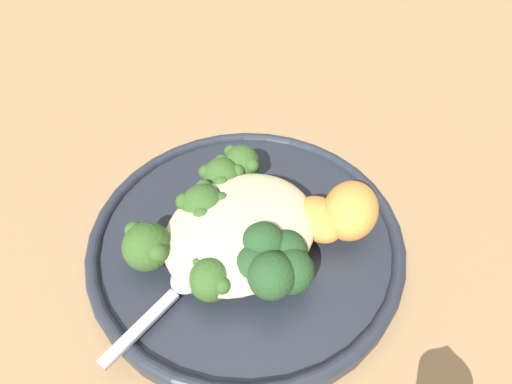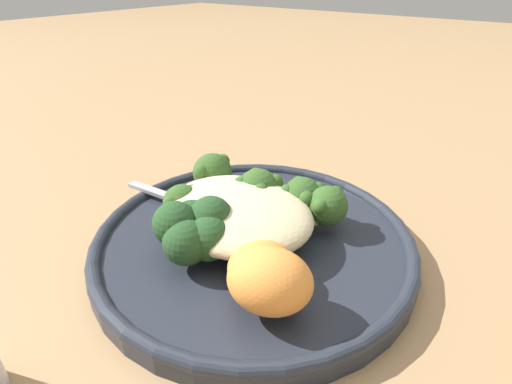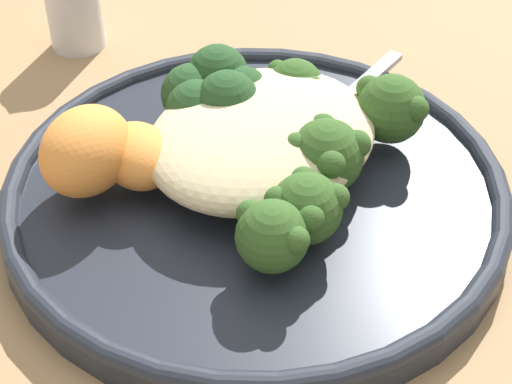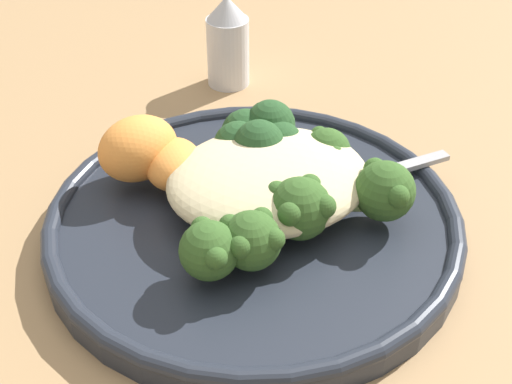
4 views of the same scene
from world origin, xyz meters
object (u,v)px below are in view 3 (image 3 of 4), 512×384
at_px(spoon, 331,111).
at_px(broccoli_stalk_0, 265,226).
at_px(broccoli_stalk_2, 315,155).
at_px(quinoa_mound, 262,136).
at_px(broccoli_stalk_4, 288,95).
at_px(broccoli_stalk_1, 284,194).
at_px(broccoli_stalk_3, 361,118).
at_px(plate, 251,196).
at_px(sweet_potato_chunk_1, 86,151).
at_px(kale_tuft, 215,96).
at_px(sweet_potato_chunk_0, 138,156).

bearing_deg(spoon, broccoli_stalk_0, -163.83).
xyz_separation_m(broccoli_stalk_2, spoon, (-0.06, -0.03, -0.01)).
distance_m(quinoa_mound, broccoli_stalk_4, 0.05).
xyz_separation_m(broccoli_stalk_1, broccoli_stalk_3, (-0.08, -0.01, 0.00)).
bearing_deg(broccoli_stalk_1, plate, 174.04).
distance_m(broccoli_stalk_0, broccoli_stalk_1, 0.03).
distance_m(broccoli_stalk_0, sweet_potato_chunk_1, 0.11).
bearing_deg(kale_tuft, broccoli_stalk_2, 86.94).
bearing_deg(sweet_potato_chunk_1, spoon, 155.94).
bearing_deg(broccoli_stalk_3, spoon, 106.26).
xyz_separation_m(plate, kale_tuft, (-0.03, -0.05, 0.03)).
height_order(sweet_potato_chunk_1, kale_tuft, sweet_potato_chunk_1).
distance_m(kale_tuft, spoon, 0.07).
xyz_separation_m(broccoli_stalk_3, spoon, (-0.01, -0.03, -0.01)).
bearing_deg(broccoli_stalk_2, broccoli_stalk_3, 71.04).
bearing_deg(kale_tuft, spoon, 138.57).
height_order(quinoa_mound, kale_tuft, kale_tuft).
distance_m(broccoli_stalk_0, sweet_potato_chunk_0, 0.09).
xyz_separation_m(quinoa_mound, broccoli_stalk_0, (0.05, 0.05, -0.00)).
bearing_deg(broccoli_stalk_1, spoon, 124.42).
xyz_separation_m(quinoa_mound, broccoli_stalk_2, (-0.00, 0.03, 0.00)).
height_order(plate, broccoli_stalk_2, broccoli_stalk_2).
bearing_deg(spoon, plate, 177.44).
bearing_deg(broccoli_stalk_2, sweet_potato_chunk_1, -161.32).
relative_size(broccoli_stalk_2, sweet_potato_chunk_0, 1.80).
distance_m(broccoli_stalk_3, sweet_potato_chunk_1, 0.15).
bearing_deg(kale_tuft, broccoli_stalk_4, 143.08).
height_order(broccoli_stalk_0, spoon, broccoli_stalk_0).
xyz_separation_m(plate, sweet_potato_chunk_1, (0.06, -0.06, 0.03)).
bearing_deg(broccoli_stalk_3, broccoli_stalk_1, -139.64).
bearing_deg(broccoli_stalk_3, kale_tuft, 154.58).
xyz_separation_m(broccoli_stalk_3, kale_tuft, (0.04, -0.07, 0.00)).
xyz_separation_m(broccoli_stalk_0, spoon, (-0.11, -0.04, -0.01)).
bearing_deg(plate, broccoli_stalk_2, 128.32).
bearing_deg(quinoa_mound, broccoli_stalk_4, -158.68).
relative_size(broccoli_stalk_1, broccoli_stalk_4, 1.46).
bearing_deg(sweet_potato_chunk_0, broccoli_stalk_4, 166.08).
distance_m(sweet_potato_chunk_1, spoon, 0.15).
relative_size(plate, broccoli_stalk_3, 2.46).
xyz_separation_m(broccoli_stalk_2, sweet_potato_chunk_1, (0.08, -0.09, 0.00)).
bearing_deg(spoon, sweet_potato_chunk_1, 150.59).
xyz_separation_m(broccoli_stalk_0, sweet_potato_chunk_0, (0.00, -0.09, -0.00)).
height_order(broccoli_stalk_2, broccoli_stalk_4, broccoli_stalk_2).
height_order(broccoli_stalk_3, spoon, broccoli_stalk_3).
distance_m(broccoli_stalk_1, broccoli_stalk_4, 0.09).
height_order(quinoa_mound, spoon, quinoa_mound).
distance_m(broccoli_stalk_0, kale_tuft, 0.11).
bearing_deg(sweet_potato_chunk_1, broccoli_stalk_0, 102.44).
bearing_deg(broccoli_stalk_0, sweet_potato_chunk_1, -137.33).
bearing_deg(broccoli_stalk_4, kale_tuft, 141.50).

